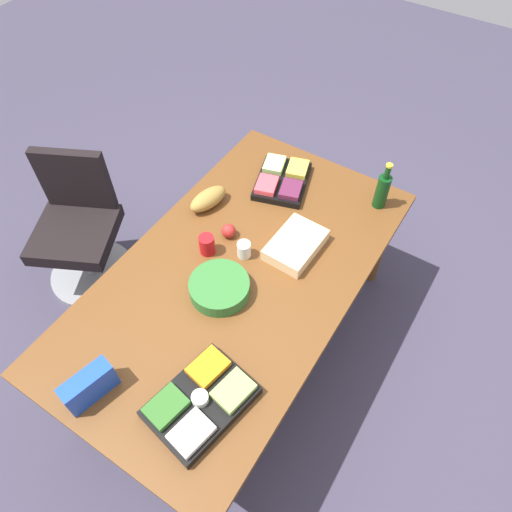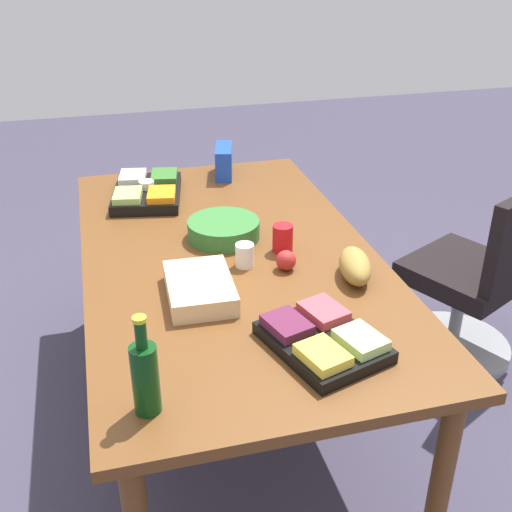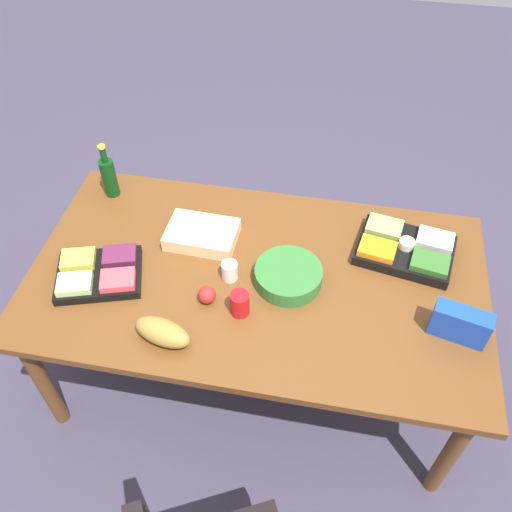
{
  "view_description": "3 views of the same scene",
  "coord_description": "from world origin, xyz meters",
  "px_view_note": "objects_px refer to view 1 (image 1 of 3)",
  "views": [
    {
      "loc": [
        1.11,
        0.82,
        2.69
      ],
      "look_at": [
        -0.09,
        0.05,
        0.84
      ],
      "focal_mm": 33.2,
      "sensor_mm": 36.0,
      "label": 1
    },
    {
      "loc": [
        -2.14,
        0.46,
        1.91
      ],
      "look_at": [
        -0.15,
        -0.07,
        0.82
      ],
      "focal_mm": 44.44,
      "sensor_mm": 36.0,
      "label": 2
    },
    {
      "loc": [
        0.28,
        -1.52,
        2.58
      ],
      "look_at": [
        -0.02,
        0.08,
        0.8
      ],
      "focal_mm": 38.06,
      "sensor_mm": 36.0,
      "label": 3
    }
  ],
  "objects_px": {
    "wine_bottle": "(382,190)",
    "apple_red": "(229,231)",
    "sheet_cake": "(296,245)",
    "bread_loaf": "(208,199)",
    "veggie_tray": "(201,401)",
    "fruit_platter": "(282,180)",
    "chip_bag_blue": "(89,386)",
    "paper_cup": "(244,250)",
    "conference_table": "(238,281)",
    "office_chair": "(82,237)",
    "red_solo_cup": "(207,245)",
    "salad_bowl": "(219,288)"
  },
  "relations": [
    {
      "from": "salad_bowl",
      "to": "red_solo_cup",
      "type": "distance_m",
      "value": 0.26
    },
    {
      "from": "conference_table",
      "to": "office_chair",
      "type": "distance_m",
      "value": 1.22
    },
    {
      "from": "fruit_platter",
      "to": "paper_cup",
      "type": "distance_m",
      "value": 0.57
    },
    {
      "from": "fruit_platter",
      "to": "chip_bag_blue",
      "type": "xyz_separation_m",
      "value": [
        1.51,
        -0.02,
        0.04
      ]
    },
    {
      "from": "sheet_cake",
      "to": "veggie_tray",
      "type": "distance_m",
      "value": 0.93
    },
    {
      "from": "bread_loaf",
      "to": "veggie_tray",
      "type": "distance_m",
      "value": 1.14
    },
    {
      "from": "bread_loaf",
      "to": "wine_bottle",
      "type": "bearing_deg",
      "value": 122.8
    },
    {
      "from": "sheet_cake",
      "to": "apple_red",
      "type": "xyz_separation_m",
      "value": [
        0.11,
        -0.34,
        0.0
      ]
    },
    {
      "from": "veggie_tray",
      "to": "apple_red",
      "type": "bearing_deg",
      "value": -152.51
    },
    {
      "from": "veggie_tray",
      "to": "wine_bottle",
      "type": "distance_m",
      "value": 1.46
    },
    {
      "from": "conference_table",
      "to": "paper_cup",
      "type": "height_order",
      "value": "paper_cup"
    },
    {
      "from": "veggie_tray",
      "to": "chip_bag_blue",
      "type": "height_order",
      "value": "chip_bag_blue"
    },
    {
      "from": "paper_cup",
      "to": "fruit_platter",
      "type": "bearing_deg",
      "value": -169.35
    },
    {
      "from": "bread_loaf",
      "to": "veggie_tray",
      "type": "height_order",
      "value": "bread_loaf"
    },
    {
      "from": "apple_red",
      "to": "bread_loaf",
      "type": "bearing_deg",
      "value": -119.06
    },
    {
      "from": "conference_table",
      "to": "sheet_cake",
      "type": "height_order",
      "value": "sheet_cake"
    },
    {
      "from": "bread_loaf",
      "to": "paper_cup",
      "type": "xyz_separation_m",
      "value": [
        0.19,
        0.36,
        -0.01
      ]
    },
    {
      "from": "salad_bowl",
      "to": "red_solo_cup",
      "type": "xyz_separation_m",
      "value": [
        -0.17,
        -0.2,
        0.02
      ]
    },
    {
      "from": "office_chair",
      "to": "veggie_tray",
      "type": "xyz_separation_m",
      "value": [
        0.57,
        1.42,
        0.44
      ]
    },
    {
      "from": "bread_loaf",
      "to": "paper_cup",
      "type": "height_order",
      "value": "bread_loaf"
    },
    {
      "from": "office_chair",
      "to": "apple_red",
      "type": "distance_m",
      "value": 1.12
    },
    {
      "from": "veggie_tray",
      "to": "chip_bag_blue",
      "type": "relative_size",
      "value": 2.13
    },
    {
      "from": "office_chair",
      "to": "fruit_platter",
      "type": "distance_m",
      "value": 1.34
    },
    {
      "from": "fruit_platter",
      "to": "paper_cup",
      "type": "xyz_separation_m",
      "value": [
        0.56,
        0.11,
        0.01
      ]
    },
    {
      "from": "conference_table",
      "to": "fruit_platter",
      "type": "height_order",
      "value": "fruit_platter"
    },
    {
      "from": "salad_bowl",
      "to": "sheet_cake",
      "type": "height_order",
      "value": "salad_bowl"
    },
    {
      "from": "apple_red",
      "to": "paper_cup",
      "type": "distance_m",
      "value": 0.16
    },
    {
      "from": "bread_loaf",
      "to": "office_chair",
      "type": "bearing_deg",
      "value": -64.42
    },
    {
      "from": "bread_loaf",
      "to": "sheet_cake",
      "type": "distance_m",
      "value": 0.57
    },
    {
      "from": "sheet_cake",
      "to": "fruit_platter",
      "type": "relative_size",
      "value": 0.75
    },
    {
      "from": "sheet_cake",
      "to": "veggie_tray",
      "type": "xyz_separation_m",
      "value": [
        0.92,
        0.08,
        0.0
      ]
    },
    {
      "from": "sheet_cake",
      "to": "fruit_platter",
      "type": "bearing_deg",
      "value": -141.29
    },
    {
      "from": "salad_bowl",
      "to": "conference_table",
      "type": "bearing_deg",
      "value": 176.83
    },
    {
      "from": "conference_table",
      "to": "wine_bottle",
      "type": "relative_size",
      "value": 6.8
    },
    {
      "from": "sheet_cake",
      "to": "paper_cup",
      "type": "xyz_separation_m",
      "value": [
        0.18,
        -0.2,
        0.01
      ]
    },
    {
      "from": "bread_loaf",
      "to": "red_solo_cup",
      "type": "xyz_separation_m",
      "value": [
        0.27,
        0.19,
        0.01
      ]
    },
    {
      "from": "salad_bowl",
      "to": "wine_bottle",
      "type": "distance_m",
      "value": 1.04
    },
    {
      "from": "chip_bag_blue",
      "to": "red_solo_cup",
      "type": "distance_m",
      "value": 0.87
    },
    {
      "from": "office_chair",
      "to": "salad_bowl",
      "type": "height_order",
      "value": "office_chair"
    },
    {
      "from": "salad_bowl",
      "to": "apple_red",
      "type": "distance_m",
      "value": 0.36
    },
    {
      "from": "salad_bowl",
      "to": "paper_cup",
      "type": "bearing_deg",
      "value": -174.11
    },
    {
      "from": "veggie_tray",
      "to": "bread_loaf",
      "type": "bearing_deg",
      "value": -145.46
    },
    {
      "from": "office_chair",
      "to": "veggie_tray",
      "type": "distance_m",
      "value": 1.59
    },
    {
      "from": "apple_red",
      "to": "chip_bag_blue",
      "type": "bearing_deg",
      "value": 0.8
    },
    {
      "from": "wine_bottle",
      "to": "red_solo_cup",
      "type": "relative_size",
      "value": 2.68
    },
    {
      "from": "conference_table",
      "to": "apple_red",
      "type": "bearing_deg",
      "value": -135.61
    },
    {
      "from": "red_solo_cup",
      "to": "wine_bottle",
      "type": "bearing_deg",
      "value": 142.19
    },
    {
      "from": "wine_bottle",
      "to": "apple_red",
      "type": "relative_size",
      "value": 3.88
    },
    {
      "from": "fruit_platter",
      "to": "wine_bottle",
      "type": "distance_m",
      "value": 0.57
    },
    {
      "from": "veggie_tray",
      "to": "apple_red",
      "type": "distance_m",
      "value": 0.92
    }
  ]
}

